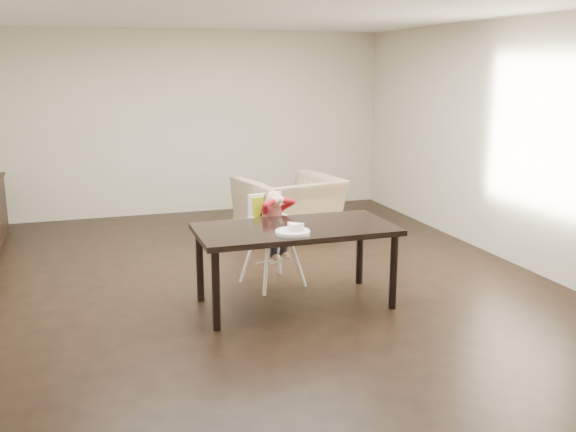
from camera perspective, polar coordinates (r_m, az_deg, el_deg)
name	(u,v)px	position (r m, az deg, el deg)	size (l,w,h in m)	color
ground	(251,282)	(6.66, -3.33, -5.89)	(7.00, 7.00, 0.00)	black
room_walls	(248,100)	(6.31, -3.56, 10.26)	(6.02, 7.02, 2.71)	beige
dining_table	(295,235)	(5.85, 0.65, -1.70)	(1.80, 0.90, 0.75)	black
high_chair	(271,218)	(6.42, -1.51, -0.21)	(0.50, 0.50, 0.98)	white
plate	(293,230)	(5.58, 0.47, -1.27)	(0.31, 0.31, 0.09)	white
armchair	(290,197)	(8.29, 0.15, 1.68)	(1.20, 0.78, 1.05)	tan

